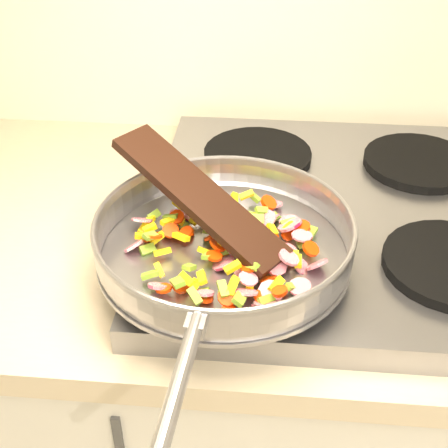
{
  "coord_description": "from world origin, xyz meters",
  "views": [
    {
      "loc": [
        -0.81,
        0.84,
        1.49
      ],
      "look_at": [
        -0.87,
        1.51,
        1.01
      ],
      "focal_mm": 50.0,
      "sensor_mm": 36.0,
      "label": 1
    }
  ],
  "objects": [
    {
      "name": "wooden_spatula",
      "position": [
        -0.91,
        1.54,
        1.03
      ],
      "size": [
        0.26,
        0.22,
        0.11
      ],
      "primitive_type": "cube",
      "rotation": [
        0.0,
        -0.33,
        2.51
      ],
      "color": "black",
      "rests_on": "saute_pan"
    },
    {
      "name": "grate_fl",
      "position": [
        -0.84,
        1.52,
        0.95
      ],
      "size": [
        0.19,
        0.19,
        0.02
      ],
      "primitive_type": "cylinder",
      "color": "black",
      "rests_on": "cooktop"
    },
    {
      "name": "grate_bl",
      "position": [
        -0.84,
        1.81,
        0.95
      ],
      "size": [
        0.19,
        0.19,
        0.02
      ],
      "primitive_type": "cylinder",
      "color": "black",
      "rests_on": "cooktop"
    },
    {
      "name": "saute_pan",
      "position": [
        -0.87,
        1.5,
        0.99
      ],
      "size": [
        0.39,
        0.56,
        0.06
      ],
      "rotation": [
        0.0,
        0.0,
        -0.08
      ],
      "color": "#9E9EA5",
      "rests_on": "grate_fl"
    },
    {
      "name": "grate_br",
      "position": [
        -0.56,
        1.81,
        0.95
      ],
      "size": [
        0.19,
        0.19,
        0.02
      ],
      "primitive_type": "cylinder",
      "color": "black",
      "rests_on": "cooktop"
    },
    {
      "name": "vegetable_heap",
      "position": [
        -0.86,
        1.5,
        0.98
      ],
      "size": [
        0.28,
        0.28,
        0.05
      ],
      "color": "#BC123B",
      "rests_on": "saute_pan"
    },
    {
      "name": "cooktop",
      "position": [
        -0.7,
        1.67,
        0.92
      ],
      "size": [
        0.6,
        0.6,
        0.04
      ],
      "primitive_type": "cube",
      "color": "#939399",
      "rests_on": "counter_top"
    }
  ]
}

